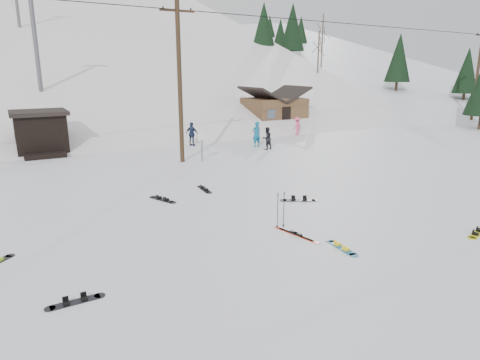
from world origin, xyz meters
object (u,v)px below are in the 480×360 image
utility_pole (180,81)px  cabin (274,111)px  hero_snowboard (342,247)px  hero_skis (296,234)px

utility_pole → cabin: 16.71m
cabin → hero_snowboard: (-13.33, -24.17, -1.46)m
utility_pole → hero_snowboard: utility_pole is taller
hero_snowboard → utility_pole: bearing=3.8°
utility_pole → hero_skis: utility_pole is taller
utility_pole → hero_snowboard: 14.92m
hero_skis → utility_pole: bearing=74.0°
hero_snowboard → hero_skis: size_ratio=0.76×
cabin → hero_skis: bearing=-121.6°
utility_pole → hero_skis: size_ratio=4.74×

